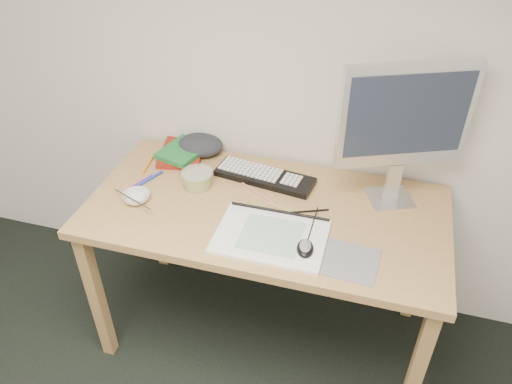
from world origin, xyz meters
TOP-DOWN VIEW (x-y plane):
  - desk at (0.35, 1.43)m, footprint 1.40×0.70m
  - mousepad at (0.70, 1.23)m, footprint 0.22×0.20m
  - sketchpad at (0.41, 1.27)m, footprint 0.40×0.29m
  - keyboard at (0.29, 1.62)m, footprint 0.43×0.19m
  - monitor at (0.81, 1.62)m, footprint 0.46×0.23m
  - mouse at (0.55, 1.23)m, footprint 0.07×0.10m
  - rice_bowl at (-0.16, 1.33)m, footprint 0.14×0.14m
  - chopsticks at (-0.15, 1.30)m, footprint 0.20×0.09m
  - fruit_tub at (0.04, 1.50)m, footprint 0.15×0.15m
  - book_red at (-0.12, 1.70)m, footprint 0.23×0.28m
  - book_green at (-0.10, 1.69)m, footprint 0.22×0.26m
  - cloth_lump at (-0.04, 1.75)m, footprint 0.21×0.19m
  - pencil_pink at (0.30, 1.51)m, footprint 0.17×0.11m
  - pencil_tan at (0.42, 1.44)m, footprint 0.17×0.06m
  - pencil_black at (0.49, 1.44)m, footprint 0.19×0.09m
  - marker_blue at (-0.17, 1.48)m, footprint 0.07×0.13m
  - marker_orange at (-0.23, 1.57)m, footprint 0.03×0.13m
  - marker_purple at (-0.19, 1.45)m, footprint 0.05×0.11m

SIDE VIEW (x-z plane):
  - desk at x=0.35m, z-range 0.29..1.04m
  - mousepad at x=0.70m, z-range 0.75..0.75m
  - pencil_tan at x=0.42m, z-range 0.75..0.76m
  - pencil_pink at x=0.30m, z-range 0.75..0.76m
  - pencil_black at x=0.49m, z-range 0.75..0.76m
  - marker_purple at x=-0.19m, z-range 0.75..0.76m
  - sketchpad at x=0.41m, z-range 0.75..0.76m
  - marker_orange at x=-0.23m, z-range 0.75..0.76m
  - marker_blue at x=-0.17m, z-range 0.75..0.76m
  - book_red at x=-0.12m, z-range 0.75..0.77m
  - keyboard at x=0.29m, z-range 0.75..0.77m
  - rice_bowl at x=-0.16m, z-range 0.75..0.78m
  - mouse at x=0.55m, z-range 0.76..0.79m
  - fruit_tub at x=0.04m, z-range 0.75..0.81m
  - book_green at x=-0.10m, z-range 0.77..0.80m
  - cloth_lump at x=-0.04m, z-range 0.75..0.82m
  - chopsticks at x=-0.15m, z-range 0.78..0.79m
  - monitor at x=0.81m, z-range 0.82..1.39m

